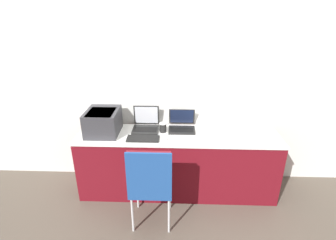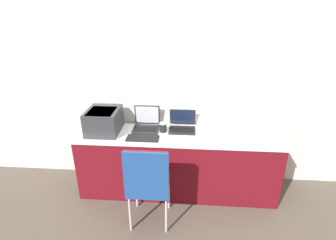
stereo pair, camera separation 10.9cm
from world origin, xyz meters
name	(u,v)px [view 1 (the left image)]	position (x,y,z in m)	size (l,w,h in m)	color
ground_plane	(177,204)	(0.00, 0.00, 0.00)	(14.00, 14.00, 0.00)	brown
wall_back	(179,86)	(0.00, 0.64, 1.30)	(8.00, 0.05, 2.60)	silver
table	(178,163)	(0.00, 0.28, 0.40)	(2.43, 0.58, 0.80)	maroon
printer	(103,121)	(-0.90, 0.30, 0.95)	(0.38, 0.44, 0.29)	#333338
laptop_left	(146,124)	(-0.40, 0.44, 0.86)	(0.32, 0.30, 0.28)	black
laptop_right	(182,125)	(0.05, 0.45, 0.85)	(0.32, 0.32, 0.24)	black
external_keyboard	(143,139)	(-0.40, 0.15, 0.81)	(0.38, 0.16, 0.02)	black
coffee_cup	(163,127)	(-0.19, 0.36, 0.86)	(0.09, 0.09, 0.12)	black
mouse	(166,138)	(-0.14, 0.16, 0.81)	(0.07, 0.05, 0.03)	silver
chair	(150,180)	(-0.27, -0.38, 0.62)	(0.44, 0.42, 0.98)	maroon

